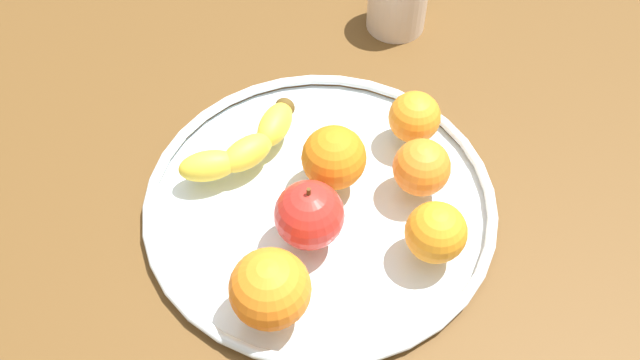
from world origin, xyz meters
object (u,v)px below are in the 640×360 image
Objects in this scene: fruit_bowl at (320,201)px; orange_front_right at (270,289)px; orange_center at (331,156)px; orange_back_left at (422,167)px; orange_front_left at (436,232)px; banana at (246,145)px; apple at (309,215)px; orange_back_right at (415,117)px.

orange_front_right reaches higher than fruit_bowl.
fruit_bowl is at bearing -173.25° from orange_center.
fruit_bowl is at bearing 128.31° from orange_back_left.
orange_front_left is 18.03cm from orange_front_right.
orange_front_right is 1.24× the size of orange_back_left.
orange_front_left is at bearing -73.27° from banana.
orange_back_left is at bearing -15.62° from orange_front_right.
orange_front_right is (-15.30, -13.28, 2.23)cm from banana.
orange_back_left reaches higher than fruit_bowl.
apple is at bearing 148.76° from orange_back_left.
banana is at bearing 129.27° from orange_back_right.
orange_back_left is (6.00, -19.24, 1.45)cm from banana.
orange_center is 0.91× the size of orange_front_right.
orange_back_right is (12.51, -15.30, 1.31)cm from banana.
orange_front_right is at bearing 175.86° from orange_back_right.
orange_front_right is 22.13cm from orange_back_left.
banana is (0.98, 10.41, 2.64)cm from fruit_bowl.
orange_front_left is at bearing -67.49° from apple.
orange_center is at bearing 153.33° from orange_back_right.
apple is 13.11cm from orange_front_left.
banana is at bearing 40.96° from orange_front_right.
apple is at bearing -166.20° from orange_center.
orange_center is at bearing -59.57° from banana.
apple is at bearing -97.38° from banana.
banana is 13.52cm from apple.
orange_center is at bearing 6.75° from fruit_bowl.
orange_back_right is 0.77× the size of orange_front_right.
fruit_bowl is 15.40cm from orange_front_right.
apple is at bearing -162.07° from fruit_bowl.
orange_front_right is at bearing -172.25° from apple.
fruit_bowl is 5.44cm from orange_center.
apple is at bearing 169.87° from orange_back_right.
orange_front_right is at bearing -120.16° from banana.
orange_back_right is 0.96× the size of orange_back_left.
orange_front_right reaches higher than orange_center.
banana is 2.33× the size of orange_center.
orange_front_left and orange_back_left have the same top height.
orange_back_right is at bearing -31.85° from banana.
orange_back_left reaches higher than orange_back_right.
orange_front_right is at bearing 164.38° from orange_back_left.
orange_front_left is 8.45cm from orange_back_left.
apple is 1.27× the size of orange_back_left.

